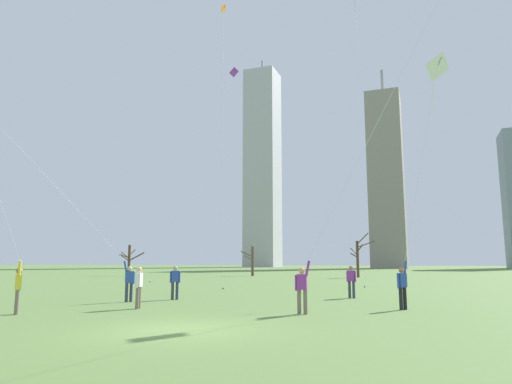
# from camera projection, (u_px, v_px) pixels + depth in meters

# --- Properties ---
(ground_plane) EXTENTS (400.00, 400.00, 0.00)m
(ground_plane) POSITION_uv_depth(u_px,v_px,m) (180.00, 330.00, 12.46)
(ground_plane) COLOR #5B7A3D
(kite_flyer_midfield_left_red) EXTENTS (9.68, 2.68, 19.52)m
(kite_flyer_midfield_left_red) POSITION_uv_depth(u_px,v_px,m) (336.00, 219.00, 16.43)
(kite_flyer_midfield_left_red) COLOR #726656
(kite_flyer_midfield_left_red) RESTS_ON ground
(kite_flyer_far_back_teal) EXTENTS (7.21, 12.79, 13.93)m
(kite_flyer_far_back_teal) POSITION_uv_depth(u_px,v_px,m) (0.00, 231.00, 14.42)
(kite_flyer_far_back_teal) COLOR #726656
(kite_flyer_far_back_teal) RESTS_ON ground
(kite_flyer_foreground_right_white) EXTENTS (2.69, 5.17, 12.12)m
(kite_flyer_foreground_right_white) POSITION_uv_depth(u_px,v_px,m) (413.00, 220.00, 18.94)
(kite_flyer_foreground_right_white) COLOR black
(kite_flyer_foreground_right_white) RESTS_ON ground
(kite_flyer_foreground_left_pink) EXTENTS (6.74, 9.15, 12.64)m
(kite_flyer_foreground_left_pink) POSITION_uv_depth(u_px,v_px,m) (77.00, 222.00, 20.08)
(kite_flyer_foreground_left_pink) COLOR #33384C
(kite_flyer_foreground_left_pink) RESTS_ON ground
(bystander_watching_nearby) EXTENTS (0.28, 0.50, 1.62)m
(bystander_watching_nearby) POSITION_uv_depth(u_px,v_px,m) (139.00, 285.00, 18.05)
(bystander_watching_nearby) COLOR #726656
(bystander_watching_nearby) RESTS_ON ground
(bystander_strolling_midfield) EXTENTS (0.45, 0.35, 1.62)m
(bystander_strolling_midfield) POSITION_uv_depth(u_px,v_px,m) (175.00, 281.00, 22.35)
(bystander_strolling_midfield) COLOR #33384C
(bystander_strolling_midfield) RESTS_ON ground
(bystander_far_off_by_trees) EXTENTS (0.50, 0.27, 1.62)m
(bystander_far_off_by_trees) POSITION_uv_depth(u_px,v_px,m) (351.00, 280.00, 23.26)
(bystander_far_off_by_trees) COLOR #33384C
(bystander_far_off_by_trees) RESTS_ON ground
(distant_kite_drifting_left_purple) EXTENTS (7.27, 3.53, 20.77)m
(distant_kite_drifting_left_purple) POSITION_uv_depth(u_px,v_px,m) (226.00, 92.00, 44.63)
(distant_kite_drifting_left_purple) COLOR purple
(distant_kite_drifting_left_purple) RESTS_ON ground
(distant_kite_drifting_right_orange) EXTENTS (1.78, 3.46, 22.67)m
(distant_kite_drifting_right_orange) POSITION_uv_depth(u_px,v_px,m) (223.00, 38.00, 36.41)
(distant_kite_drifting_right_orange) COLOR orange
(distant_kite_drifting_right_orange) RESTS_ON ground
(distant_kite_high_overhead_blue) EXTENTS (0.85, 7.15, 27.88)m
(distant_kite_high_overhead_blue) POSITION_uv_depth(u_px,v_px,m) (356.00, 6.00, 42.35)
(distant_kite_high_overhead_blue) COLOR blue
(distant_kite_high_overhead_blue) RESTS_ON ground
(bare_tree_center) EXTENTS (1.85, 1.57, 4.20)m
(bare_tree_center) POSITION_uv_depth(u_px,v_px,m) (252.00, 260.00, 58.80)
(bare_tree_center) COLOR brown
(bare_tree_center) RESTS_ON ground
(bare_tree_left_of_center) EXTENTS (2.42, 2.90, 3.96)m
(bare_tree_left_of_center) POSITION_uv_depth(u_px,v_px,m) (130.00, 259.00, 59.03)
(bare_tree_left_of_center) COLOR #4C3828
(bare_tree_left_of_center) RESTS_ON ground
(bare_tree_far_right_edge) EXTENTS (3.02, 1.53, 5.16)m
(bare_tree_far_right_edge) POSITION_uv_depth(u_px,v_px,m) (358.00, 256.00, 53.14)
(bare_tree_far_right_edge) COLOR #4C3828
(bare_tree_far_right_edge) RESTS_ON ground
(skyline_slender_spire) EXTENTS (10.75, 10.32, 73.16)m
(skyline_slender_spire) POSITION_uv_depth(u_px,v_px,m) (263.00, 167.00, 158.54)
(skyline_slender_spire) COLOR #B2B2B7
(skyline_slender_spire) RESTS_ON ground
(skyline_short_annex) EXTENTS (9.22, 11.87, 56.42)m
(skyline_short_annex) POSITION_uv_depth(u_px,v_px,m) (386.00, 180.00, 126.93)
(skyline_short_annex) COLOR gray
(skyline_short_annex) RESTS_ON ground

